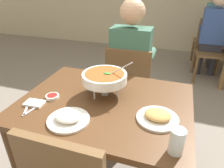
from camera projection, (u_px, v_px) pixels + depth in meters
dining_table_main at (105, 115)px, 1.40m from camera, size 1.11×0.85×0.74m
chair_diner_main at (129, 84)px, 2.05m from camera, size 0.44×0.44×0.90m
diner_main at (131, 61)px, 1.97m from camera, size 0.40×0.45×1.31m
curry_bowl at (105, 78)px, 1.36m from camera, size 0.33×0.30×0.26m
rice_plate at (68, 118)px, 1.15m from camera, size 0.24×0.24×0.06m
appetizer_plate at (158, 117)px, 1.16m from camera, size 0.24×0.24×0.06m
sauce_dish at (52, 96)px, 1.38m from camera, size 0.09×0.09×0.02m
napkin_folded at (35, 103)px, 1.31m from camera, size 0.13×0.09×0.02m
fork_utensil at (27, 107)px, 1.27m from camera, size 0.09×0.16×0.01m
spoon_utensil at (34, 109)px, 1.26m from camera, size 0.04×0.17×0.01m
drink_glass at (177, 142)px, 0.93m from camera, size 0.07×0.07×0.13m
chair_bg_left at (214, 38)px, 3.57m from camera, size 0.50×0.50×0.90m
chair_bg_right at (210, 46)px, 3.15m from camera, size 0.47×0.47×0.90m
patron_bg_left at (213, 24)px, 3.48m from camera, size 0.45×0.40×1.31m
patron_bg_right at (214, 31)px, 3.06m from camera, size 0.40×0.45×1.31m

